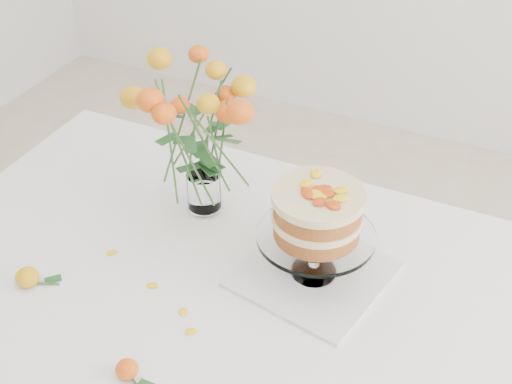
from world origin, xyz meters
TOP-DOWN VIEW (x-y plane):
  - table at (0.00, 0.00)m, footprint 1.43×0.93m
  - napkin at (0.18, 0.08)m, footprint 0.35×0.35m
  - cake_stand at (0.18, 0.08)m, footprint 0.25×0.25m
  - rose_vase at (-0.15, 0.19)m, footprint 0.27×0.27m
  - loose_rose_near at (-0.36, -0.21)m, footprint 0.09×0.05m
  - loose_rose_far at (-0.03, -0.33)m, footprint 0.07×0.05m
  - stray_petal_a at (-0.12, -0.10)m, footprint 0.03×0.02m
  - stray_petal_b at (-0.02, -0.14)m, footprint 0.03×0.02m
  - stray_petal_c at (0.02, -0.18)m, footprint 0.03×0.02m
  - stray_petal_d at (-0.26, -0.05)m, footprint 0.03×0.02m

SIDE VIEW (x-z plane):
  - table at x=0.00m, z-range 0.30..1.05m
  - stray_petal_a at x=-0.12m, z-range 0.76..0.76m
  - stray_petal_b at x=-0.02m, z-range 0.76..0.76m
  - stray_petal_c at x=0.02m, z-range 0.76..0.76m
  - stray_petal_d at x=-0.26m, z-range 0.76..0.76m
  - napkin at x=0.18m, z-range 0.76..0.77m
  - loose_rose_far at x=-0.03m, z-range 0.76..0.79m
  - loose_rose_near at x=-0.36m, z-range 0.76..0.80m
  - cake_stand at x=0.18m, z-range 0.80..1.03m
  - rose_vase at x=-0.15m, z-range 0.79..1.21m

